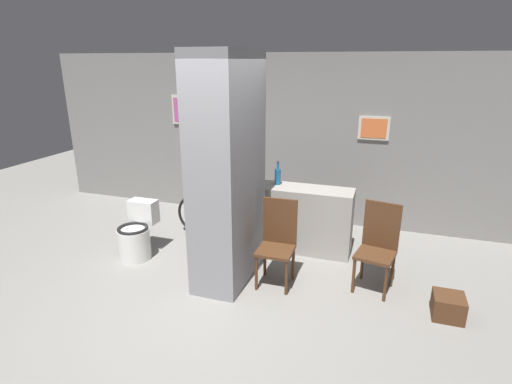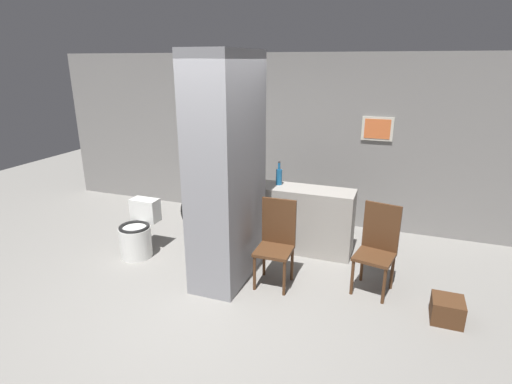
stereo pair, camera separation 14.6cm
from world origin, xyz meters
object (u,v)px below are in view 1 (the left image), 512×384
toilet (136,235)px  bicycle (228,217)px  chair_by_doorway (378,244)px  bottle_tall (278,176)px  chair_near_pillar (277,240)px

toilet → bicycle: size_ratio=0.44×
toilet → chair_by_doorway: (3.03, 0.21, 0.23)m
chair_by_doorway → bottle_tall: size_ratio=3.02×
chair_near_pillar → toilet: bearing=178.2°
bicycle → bottle_tall: size_ratio=4.94×
toilet → bicycle: 1.30m
chair_by_doorway → chair_near_pillar: bearing=-156.1°
chair_near_pillar → chair_by_doorway: (1.10, 0.24, 0.00)m
chair_near_pillar → bicycle: 1.38m
chair_by_doorway → bottle_tall: (-1.37, 0.73, 0.47)m
bicycle → bottle_tall: bearing=2.8°
chair_near_pillar → bottle_tall: 1.11m
bicycle → chair_by_doorway: bearing=-18.4°
toilet → bottle_tall: 2.03m
bicycle → bottle_tall: bottle_tall is taller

